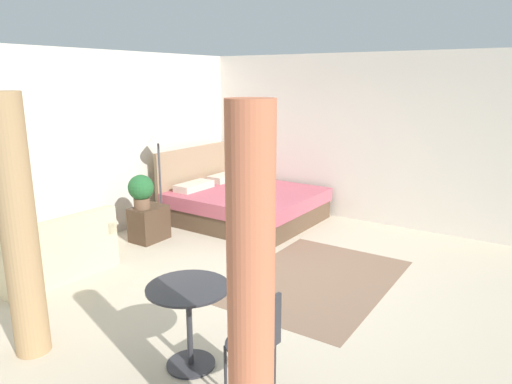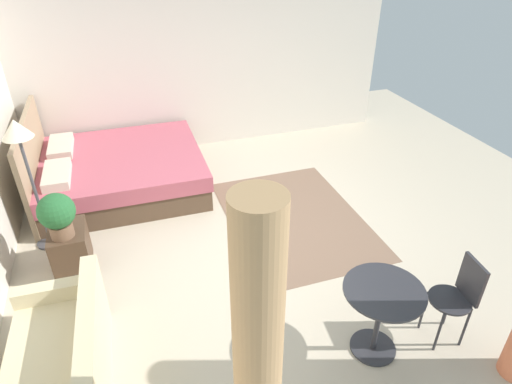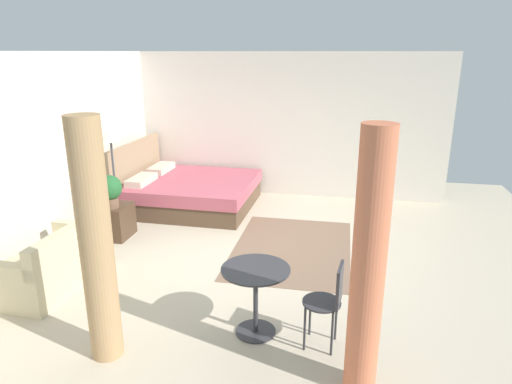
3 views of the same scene
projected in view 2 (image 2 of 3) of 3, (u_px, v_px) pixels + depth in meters
name	position (u px, v px, depth m)	size (l,w,h in m)	color
ground_plane	(268.00, 232.00, 5.60)	(8.71, 9.12, 0.02)	beige
wall_right	(210.00, 63.00, 7.15)	(0.12, 6.12, 2.81)	silver
area_rug	(295.00, 218.00, 5.84)	(2.41, 1.70, 0.01)	#7F604C
bed	(118.00, 171.00, 6.35)	(2.07, 2.29, 1.20)	brown
couch	(63.00, 364.00, 3.59)	(1.46, 0.82, 0.80)	beige
nightstand	(71.00, 249.00, 4.89)	(0.53, 0.39, 0.52)	#473323
potted_plant	(57.00, 214.00, 4.52)	(0.38, 0.38, 0.51)	brown
floor_lamp	(20.00, 144.00, 4.70)	(0.32, 0.32, 1.62)	#3F3F44
balcony_table	(381.00, 309.00, 3.80)	(0.70, 0.70, 0.73)	#2D2D33
cafe_chair_near_window	(459.00, 293.00, 3.92)	(0.42, 0.42, 0.89)	#2D2D33
curtain_right	(258.00, 360.00, 2.61)	(0.30, 0.30, 2.31)	tan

